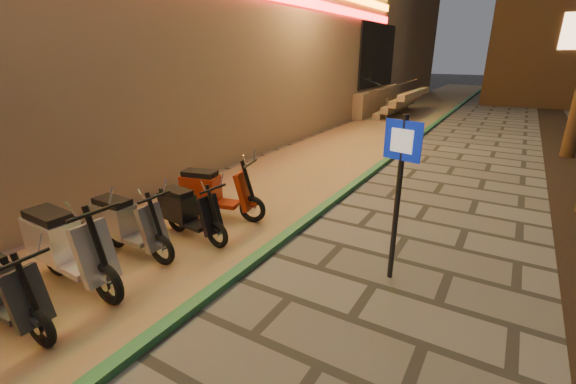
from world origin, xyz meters
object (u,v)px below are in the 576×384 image
Objects in this scene: scooter_7 at (126,224)px; scooter_8 at (187,211)px; scooter_6 at (65,246)px; pedestrian_sign at (399,178)px; scooter_9 at (213,192)px.

scooter_8 is (0.40, 0.90, -0.03)m from scooter_7.
scooter_6 is 1.16× the size of scooter_7.
pedestrian_sign is 1.52× the size of scooter_8.
scooter_6 is 1.23× the size of scooter_8.
pedestrian_sign is at bearing 34.55° from scooter_6.
scooter_6 reaches higher than scooter_7.
pedestrian_sign is at bearing 19.83° from scooter_7.
scooter_6 is 0.97m from scooter_7.
scooter_7 is at bearing 95.04° from scooter_6.
pedestrian_sign is 1.24× the size of scooter_6.
scooter_6 is 1.10× the size of scooter_9.
scooter_9 reaches higher than scooter_7.
scooter_6 is (-3.69, -2.35, -0.90)m from pedestrian_sign.
scooter_7 is at bearing -145.46° from pedestrian_sign.
scooter_9 is (-3.50, 0.36, -0.96)m from pedestrian_sign.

